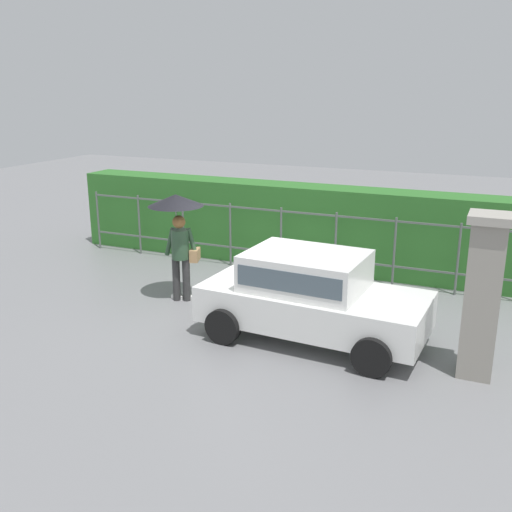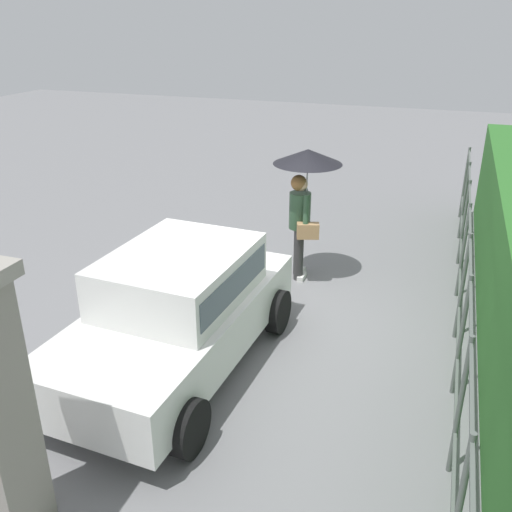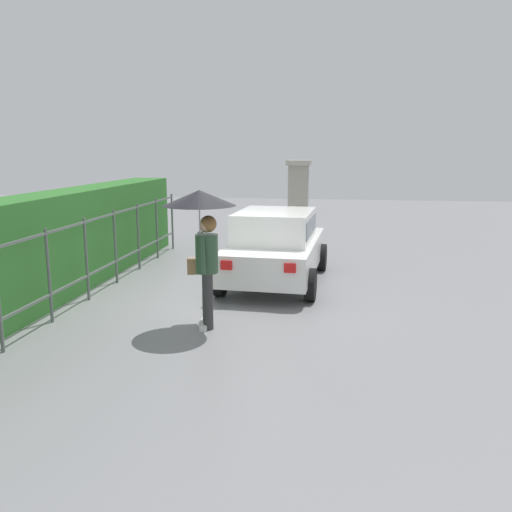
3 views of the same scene
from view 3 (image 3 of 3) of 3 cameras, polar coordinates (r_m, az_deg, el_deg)
The scene contains 6 objects.
ground_plane at distance 9.59m, azimuth -3.44°, elevation -4.79°, with size 40.00×40.00×0.00m, color slate.
car at distance 10.66m, azimuth 2.14°, elevation 1.32°, with size 3.82×2.03×1.48m.
pedestrian at distance 7.79m, azimuth -5.88°, elevation 3.56°, with size 1.07×1.07×2.11m.
gate_pillar at distance 13.18m, azimuth 4.58°, elevation 5.17°, with size 0.60×0.60×2.42m.
fence_section at distance 9.87m, azimuth -17.90°, elevation 0.08°, with size 10.20×0.05×1.50m.
hedge_row at distance 10.20m, azimuth -21.68°, elevation 0.88°, with size 11.15×0.90×1.90m, color #2D6B28.
Camera 3 is at (-9.00, -1.93, 2.69)m, focal length 36.97 mm.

